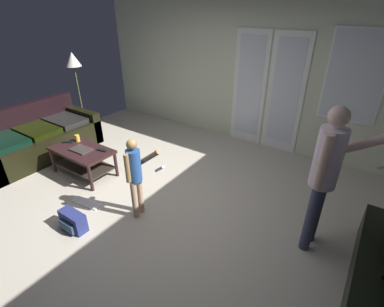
{
  "coord_description": "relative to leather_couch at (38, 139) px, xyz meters",
  "views": [
    {
      "loc": [
        2.26,
        -2.34,
        2.45
      ],
      "look_at": [
        0.69,
        -0.03,
        0.95
      ],
      "focal_mm": 26.43,
      "sensor_mm": 36.0,
      "label": 1
    }
  ],
  "objects": [
    {
      "name": "tv_remote_black",
      "position": [
        1.55,
        0.17,
        0.16
      ],
      "size": [
        0.18,
        0.08,
        0.02
      ],
      "primitive_type": "cube",
      "rotation": [
        0.0,
        0.0,
        0.19
      ],
      "color": "black",
      "rests_on": "coffee_table"
    },
    {
      "name": "person_child",
      "position": [
        2.65,
        -0.21,
        0.35
      ],
      "size": [
        0.43,
        0.32,
        1.08
      ],
      "color": "tan",
      "rests_on": "ground_plane"
    },
    {
      "name": "loose_keyboard",
      "position": [
        1.89,
        -0.47,
        -0.29
      ],
      "size": [
        0.45,
        0.18,
        0.02
      ],
      "color": "white",
      "rests_on": "ground_plane"
    },
    {
      "name": "floor_lamp",
      "position": [
        -0.35,
        1.23,
        1.06
      ],
      "size": [
        0.3,
        0.3,
        1.6
      ],
      "color": "#34312D",
      "rests_on": "ground_plane"
    },
    {
      "name": "person_adult",
      "position": [
        4.6,
        0.5,
        0.69
      ],
      "size": [
        0.68,
        0.45,
        1.65
      ],
      "color": "#3C415C",
      "rests_on": "ground_plane"
    },
    {
      "name": "wall_back_with_doors",
      "position": [
        2.67,
        2.68,
        1.12
      ],
      "size": [
        6.27,
        0.09,
        2.91
      ],
      "color": "beige",
      "rests_on": "ground_plane"
    },
    {
      "name": "ground_plane",
      "position": [
        2.58,
        0.12,
        -0.31
      ],
      "size": [
        6.27,
        5.18,
        0.02
      ],
      "primitive_type": "cube",
      "color": "#BDB2A0"
    },
    {
      "name": "backpack",
      "position": [
        2.18,
        -0.87,
        -0.18
      ],
      "size": [
        0.36,
        0.19,
        0.24
      ],
      "color": "navy",
      "rests_on": "ground_plane"
    },
    {
      "name": "tv_stand",
      "position": [
        5.3,
        0.18,
        -0.09
      ],
      "size": [
        0.48,
        1.74,
        0.41
      ],
      "color": "black",
      "rests_on": "ground_plane"
    },
    {
      "name": "dvd_remote_slim",
      "position": [
        0.87,
        0.04,
        0.16
      ],
      "size": [
        0.17,
        0.14,
        0.02
      ],
      "primitive_type": "cube",
      "rotation": [
        0.0,
        0.0,
        0.62
      ],
      "color": "black",
      "rests_on": "coffee_table"
    },
    {
      "name": "laptop_closed",
      "position": [
        1.27,
        0.0,
        0.16
      ],
      "size": [
        0.33,
        0.23,
        0.02
      ],
      "primitive_type": "cube",
      "rotation": [
        0.0,
        0.0,
        0.04
      ],
      "color": "#3B3130",
      "rests_on": "coffee_table"
    },
    {
      "name": "cup_near_edge",
      "position": [
        0.96,
        0.17,
        0.21
      ],
      "size": [
        0.07,
        0.07,
        0.11
      ],
      "primitive_type": "cylinder",
      "color": "gold",
      "rests_on": "coffee_table"
    },
    {
      "name": "coffee_table",
      "position": [
        1.24,
        0.02,
        0.03
      ],
      "size": [
        1.01,
        0.55,
        0.45
      ],
      "color": "black",
      "rests_on": "ground_plane"
    },
    {
      "name": "leather_couch",
      "position": [
        0.0,
        0.0,
        0.0
      ],
      "size": [
        0.99,
        1.98,
        0.86
      ],
      "color": "black",
      "rests_on": "ground_plane"
    }
  ]
}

